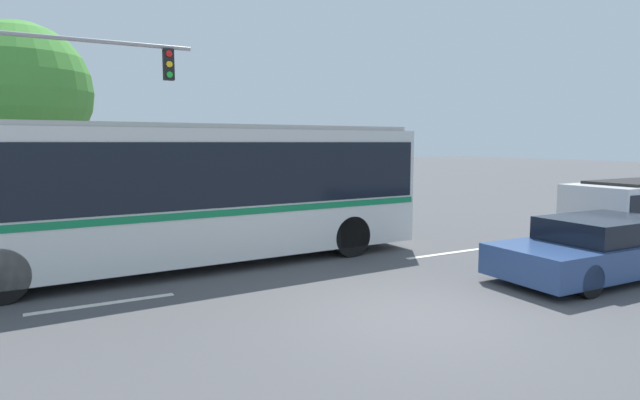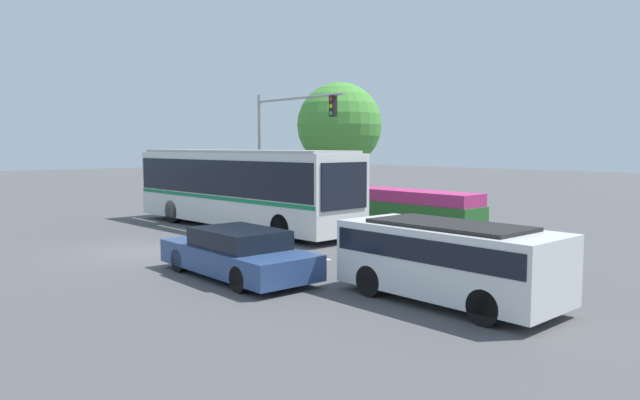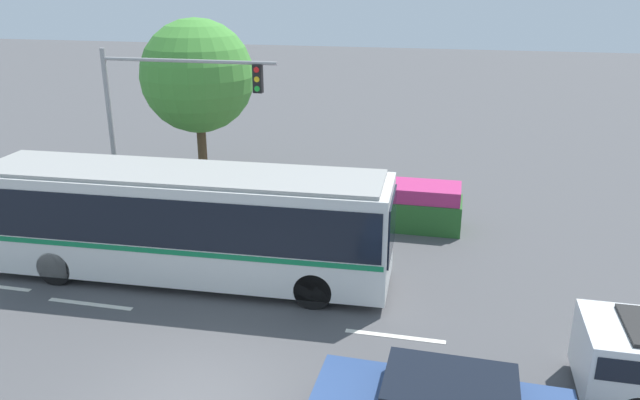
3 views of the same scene
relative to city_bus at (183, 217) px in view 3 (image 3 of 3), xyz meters
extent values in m
cube|color=silver|center=(-0.01, 0.00, -0.14)|extent=(11.69, 2.98, 2.81)
cube|color=black|center=(-0.01, 0.00, 0.31)|extent=(11.46, 3.01, 1.35)
cube|color=#147A47|center=(-0.01, 0.00, -0.48)|extent=(11.58, 3.01, 0.14)
cube|color=black|center=(5.81, 0.22, 0.19)|extent=(0.14, 2.16, 1.58)
cube|color=#959592|center=(-0.01, 0.00, 1.31)|extent=(11.22, 2.76, 0.10)
cylinder|color=black|center=(3.89, 1.27, -1.30)|extent=(1.01, 0.34, 1.00)
cylinder|color=black|center=(3.97, -0.97, -1.30)|extent=(1.01, 0.34, 1.00)
cylinder|color=black|center=(-3.42, 0.99, -1.30)|extent=(1.01, 0.34, 1.00)
cylinder|color=black|center=(-3.33, -1.25, -1.30)|extent=(1.01, 0.34, 1.00)
cube|color=black|center=(7.52, -5.12, -0.79)|extent=(2.43, 1.70, 0.46)
cylinder|color=black|center=(5.93, -4.26, -1.49)|extent=(0.62, 0.23, 0.62)
cylinder|color=black|center=(11.00, -2.28, -1.45)|extent=(0.70, 0.26, 0.70)
cylinder|color=gray|center=(-4.53, 4.24, 1.14)|extent=(0.18, 0.18, 5.89)
cylinder|color=gray|center=(-1.48, 4.24, 3.75)|extent=(6.10, 0.12, 0.12)
cube|color=black|center=(0.92, 4.24, 3.25)|extent=(0.30, 0.22, 0.90)
cylinder|color=red|center=(0.92, 4.12, 3.55)|extent=(0.18, 0.02, 0.18)
cylinder|color=yellow|center=(0.92, 4.12, 3.25)|extent=(0.18, 0.02, 0.18)
cylinder|color=green|center=(0.92, 4.12, 2.95)|extent=(0.18, 0.02, 0.18)
cube|color=#286028|center=(4.04, 5.25, -1.28)|extent=(7.18, 1.57, 1.04)
cube|color=#B22D6B|center=(4.04, 5.25, -0.51)|extent=(7.03, 1.50, 0.49)
cylinder|color=brown|center=(-2.97, 8.32, -0.39)|extent=(0.38, 0.38, 2.82)
sphere|color=#479338|center=(-2.97, 8.32, 2.64)|extent=(4.50, 4.50, 4.50)
cube|color=silver|center=(6.20, -1.91, -1.80)|extent=(2.40, 0.16, 0.01)
cube|color=silver|center=(-1.78, -2.12, -1.80)|extent=(2.40, 0.16, 0.01)
camera|label=1|loc=(-2.69, -11.51, 0.98)|focal=29.03mm
camera|label=2|loc=(19.79, -13.32, 1.51)|focal=32.96mm
camera|label=3|loc=(7.31, -14.82, 6.24)|focal=34.76mm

